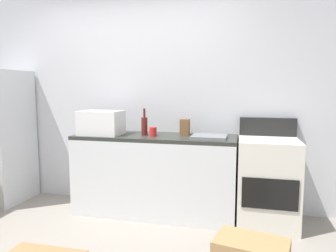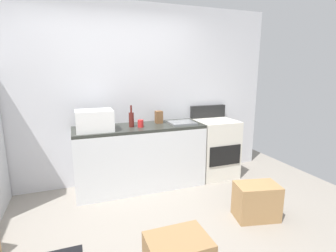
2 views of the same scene
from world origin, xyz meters
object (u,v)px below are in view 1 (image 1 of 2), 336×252
(coffee_mug, at_px, (153,132))
(knife_block, at_px, (185,127))
(microwave, at_px, (101,123))
(wine_bottle, at_px, (144,125))
(stove_oven, at_px, (267,180))

(coffee_mug, xyz_separation_m, knife_block, (0.32, 0.18, 0.04))
(microwave, xyz_separation_m, wine_bottle, (0.49, 0.06, -0.03))
(microwave, xyz_separation_m, coffee_mug, (0.61, 0.01, -0.09))
(stove_oven, xyz_separation_m, microwave, (-1.83, -0.09, 0.57))
(stove_oven, distance_m, knife_block, 1.05)
(stove_oven, height_order, coffee_mug, stove_oven)
(wine_bottle, height_order, knife_block, wine_bottle)
(stove_oven, relative_size, microwave, 2.39)
(stove_oven, relative_size, wine_bottle, 3.67)
(coffee_mug, height_order, knife_block, knife_block)
(stove_oven, bearing_deg, microwave, -177.30)
(microwave, distance_m, knife_block, 0.95)
(wine_bottle, xyz_separation_m, coffee_mug, (0.11, -0.05, -0.06))
(knife_block, bearing_deg, stove_oven, -6.32)
(microwave, height_order, knife_block, microwave)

